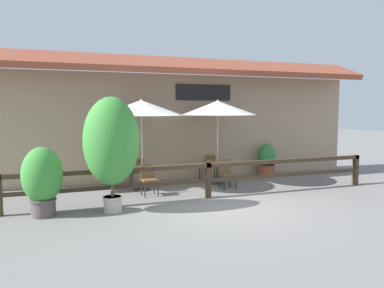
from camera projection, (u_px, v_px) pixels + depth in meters
The scene contains 14 objects.
ground_plane at pixel (224, 207), 9.28m from camera, with size 60.00×60.00×0.00m, color slate.
building_facade at pixel (174, 117), 12.91m from camera, with size 14.28×1.49×4.23m.
patio_railing at pixel (208, 173), 10.20m from camera, with size 10.40×0.14×0.95m.
patio_umbrella_near at pixel (141, 108), 11.00m from camera, with size 2.47×2.47×2.72m.
dining_table_near at pixel (142, 171), 11.17m from camera, with size 0.90×0.90×0.74m.
chair_near_streetside at pixel (149, 178), 10.52m from camera, with size 0.44×0.44×0.86m.
chair_near_wallside at pixel (137, 170), 11.85m from camera, with size 0.43×0.43×0.86m.
patio_umbrella_middle at pixel (218, 108), 11.96m from camera, with size 2.47×2.47×2.72m.
dining_table_middle at pixel (217, 166), 12.13m from camera, with size 0.90×0.90×0.74m.
chair_middle_streetside at pixel (226, 172), 11.45m from camera, with size 0.42×0.42×0.86m.
chair_middle_wallside at pixel (208, 166), 12.82m from camera, with size 0.48×0.48×0.86m.
potted_plant_small_flowering at pixel (42, 179), 8.40m from camera, with size 0.89×0.80×1.58m.
potted_plant_corner_fern at pixel (111, 143), 8.68m from camera, with size 1.30×1.17×2.71m.
potted_plant_entrance_palm at pixel (266, 160), 13.71m from camera, with size 0.63×0.62×1.16m.
Camera 1 is at (-3.92, -8.25, 2.42)m, focal length 35.00 mm.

